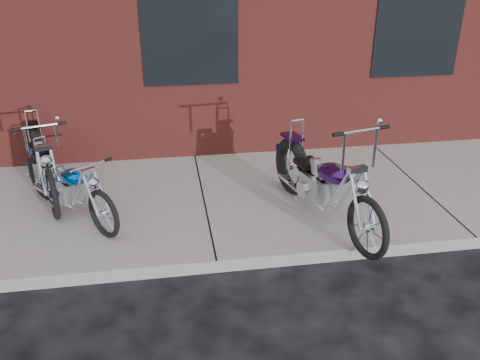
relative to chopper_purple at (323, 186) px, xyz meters
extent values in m
plane|color=black|center=(-1.37, -0.73, -0.59)|extent=(120.00, 120.00, 0.00)
cube|color=gray|center=(-1.37, 0.77, -0.51)|extent=(22.00, 3.00, 0.15)
torus|color=black|center=(-0.15, 0.60, -0.05)|extent=(0.33, 0.78, 0.77)
torus|color=black|center=(0.25, -1.03, -0.09)|extent=(0.24, 0.69, 0.70)
cube|color=#9CA1A5|center=(0.01, -0.07, -0.06)|extent=(0.39, 0.49, 0.32)
ellipsoid|color=#38135F|center=(0.09, -0.36, 0.25)|extent=(0.41, 0.64, 0.33)
cube|color=black|center=(-0.05, 0.20, 0.15)|extent=(0.32, 0.35, 0.06)
cylinder|color=silver|center=(0.22, -0.90, 0.19)|extent=(0.12, 0.31, 0.58)
cylinder|color=silver|center=(0.19, -0.77, 0.90)|extent=(0.58, 0.17, 0.03)
cylinder|color=silver|center=(-0.13, 0.52, 0.36)|extent=(0.03, 0.03, 0.51)
cylinder|color=silver|center=(0.08, 0.19, -0.20)|extent=(0.28, 0.95, 0.05)
torus|color=black|center=(-3.33, 0.98, -0.12)|extent=(0.49, 0.58, 0.64)
torus|color=black|center=(-2.48, -0.13, -0.15)|extent=(0.40, 0.50, 0.58)
cube|color=#9CA1A5|center=(-2.99, 0.53, -0.12)|extent=(0.41, 0.43, 0.27)
ellipsoid|color=blue|center=(-2.83, 0.33, 0.13)|extent=(0.48, 0.53, 0.27)
cube|color=beige|center=(-3.13, 0.71, 0.05)|extent=(0.32, 0.33, 0.05)
cylinder|color=silver|center=(-2.55, -0.04, 0.09)|extent=(0.19, 0.23, 0.48)
cylinder|color=silver|center=(-2.62, 0.05, 0.37)|extent=(0.40, 0.32, 0.03)
cylinder|color=silver|center=(-3.29, 0.92, 0.22)|extent=(0.03, 0.03, 0.43)
cylinder|color=silver|center=(-3.02, 0.75, -0.24)|extent=(0.52, 0.66, 0.04)
torus|color=black|center=(-3.62, 1.86, -0.08)|extent=(0.34, 0.71, 0.70)
torus|color=black|center=(-3.16, 0.40, -0.12)|extent=(0.25, 0.63, 0.64)
cube|color=#9CA1A5|center=(-3.43, 1.26, -0.09)|extent=(0.38, 0.46, 0.29)
ellipsoid|color=black|center=(-3.35, 1.00, 0.19)|extent=(0.40, 0.59, 0.30)
cube|color=black|center=(-3.51, 1.51, 0.10)|extent=(0.31, 0.33, 0.06)
cylinder|color=silver|center=(-3.20, 0.51, 0.14)|extent=(0.12, 0.28, 0.53)
cylinder|color=silver|center=(-3.23, 0.63, 0.67)|extent=(0.52, 0.19, 0.03)
cylinder|color=silver|center=(-3.59, 1.79, 0.29)|extent=(0.03, 0.03, 0.47)
cylinder|color=silver|center=(-3.38, 1.51, -0.22)|extent=(0.31, 0.86, 0.05)
camera|label=1|loc=(-1.83, -5.23, 2.60)|focal=38.00mm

